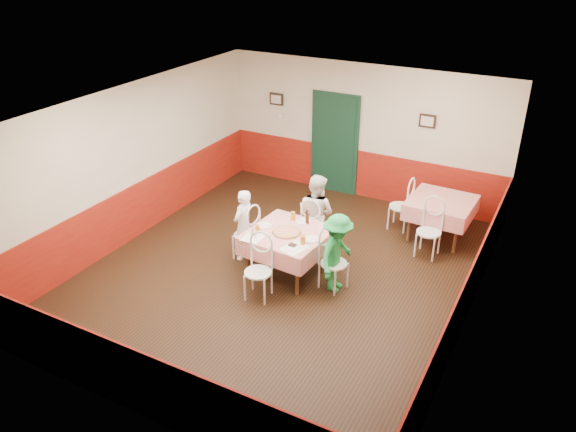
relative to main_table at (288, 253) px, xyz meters
The scene contains 39 objects.
floor 0.39m from the main_table, 148.47° to the right, with size 7.00×7.00×0.00m, color black.
ceiling 2.43m from the main_table, 148.47° to the right, with size 7.00×7.00×0.00m, color white.
back_wall 3.59m from the main_table, 91.57° to the left, with size 6.00×0.10×2.80m, color beige.
front_wall 3.70m from the main_table, 91.52° to the right, with size 6.00×0.10×2.80m, color beige.
left_wall 3.26m from the main_table, behind, with size 0.10×7.00×2.80m, color beige.
right_wall 3.08m from the main_table, ahead, with size 0.10×7.00×2.80m, color beige.
wainscot_back 3.43m from the main_table, 91.58° to the left, with size 6.00×0.03×1.00m, color maroon.
wainscot_front 3.55m from the main_table, 91.53° to the right, with size 6.00×0.03×1.00m, color maroon.
wainscot_left 3.08m from the main_table, behind, with size 0.03×7.00×1.00m, color maroon.
wainscot_right 2.89m from the main_table, ahead, with size 0.03×7.00×1.00m, color maroon.
door 3.53m from the main_table, 101.57° to the left, with size 0.96×0.06×2.10m, color black.
picture_left 4.25m from the main_table, 121.69° to the left, with size 0.32×0.03×0.26m, color black.
picture_right 3.89m from the main_table, 70.43° to the left, with size 0.32×0.03×0.26m, color black.
thermostat 4.09m from the main_table, 120.45° to the left, with size 0.10×0.03×0.10m, color white.
main_table is the anchor object (origin of this frame).
second_table 3.03m from the main_table, 51.66° to the left, with size 1.12×1.12×0.77m, color red.
chair_left 0.85m from the main_table, behind, with size 0.42×0.42×0.90m, color white, non-canonical shape.
chair_right 0.85m from the main_table, ahead, with size 0.42×0.42×0.90m, color white, non-canonical shape.
chair_far 0.85m from the main_table, 85.56° to the left, with size 0.42×0.42×0.90m, color white, non-canonical shape.
chair_near 0.85m from the main_table, 94.44° to the right, with size 0.42×0.42×0.90m, color white, non-canonical shape.
chair_second_a 2.64m from the main_table, 64.56° to the left, with size 0.42×0.42×0.90m, color white, non-canonical shape.
chair_second_b 2.49m from the main_table, 40.89° to the left, with size 0.42×0.42×0.90m, color white, non-canonical shape.
pizza 0.40m from the main_table, 104.55° to the right, with size 0.44×0.44×0.03m, color #B74723.
plate_left 0.59m from the main_table, behind, with size 0.25×0.25×0.01m, color white.
plate_right 0.59m from the main_table, ahead, with size 0.25×0.25×0.01m, color white.
plate_far 0.59m from the main_table, 82.72° to the left, with size 0.25×0.25×0.01m, color white.
glass_a 0.66m from the main_table, 150.52° to the right, with size 0.07×0.07×0.13m, color #BF7219.
glass_b 0.64m from the main_table, 31.43° to the right, with size 0.08×0.08×0.14m, color #BF7219.
glass_c 0.63m from the main_table, 107.31° to the left, with size 0.08×0.08×0.14m, color #BF7219.
beer_bottle 0.65m from the main_table, 70.09° to the left, with size 0.06×0.06×0.22m, color #381C0A.
shaker_a 0.73m from the main_table, 137.04° to the right, with size 0.04×0.04×0.09m, color silver.
shaker_b 0.69m from the main_table, 132.26° to the right, with size 0.04×0.04×0.09m, color silver.
shaker_c 0.71m from the main_table, 147.33° to the right, with size 0.04×0.04×0.09m, color #B23319.
menu_left 0.69m from the main_table, 135.97° to the right, with size 0.30×0.40×0.00m, color white.
menu_right 0.65m from the main_table, 50.75° to the right, with size 0.30×0.40×0.00m, color white.
wallet 0.59m from the main_table, 52.85° to the right, with size 0.11×0.09×0.02m, color black.
diner_left 0.94m from the main_table, behind, with size 0.46×0.30×1.27m, color gray.
diner_far 0.96m from the main_table, 85.56° to the left, with size 0.70×0.54×1.43m, color gray.
diner_right 0.94m from the main_table, ahead, with size 0.84×0.48×1.30m, color gray.
Camera 1 is at (3.83, -6.93, 5.09)m, focal length 35.00 mm.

